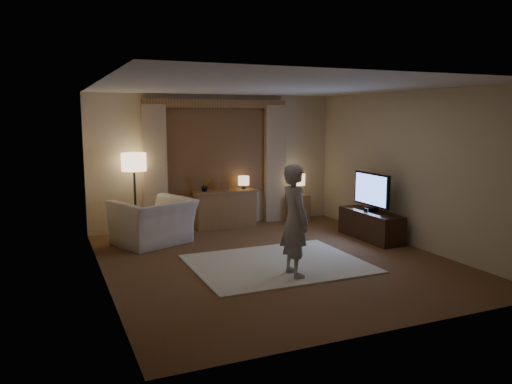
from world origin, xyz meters
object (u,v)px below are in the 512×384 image
side_table (297,208)px  tv_stand (371,225)px  sideboard (225,210)px  person (295,220)px  armchair (154,222)px

side_table → tv_stand: 1.95m
sideboard → side_table: (1.59, -0.05, -0.07)m
side_table → person: bearing=-118.6°
sideboard → armchair: armchair is taller
armchair → person: bearing=96.4°
armchair → side_table: size_ratio=2.14×
tv_stand → person: (-2.23, -1.34, 0.54)m
armchair → side_table: 3.26m
armchair → tv_stand: (3.64, -1.15, -0.14)m
tv_stand → person: 2.66m
side_table → sideboard: bearing=178.2°
tv_stand → armchair: bearing=162.5°
sideboard → tv_stand: (2.06, -1.95, -0.10)m
tv_stand → person: size_ratio=0.91×
armchair → side_table: (3.17, 0.74, -0.11)m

